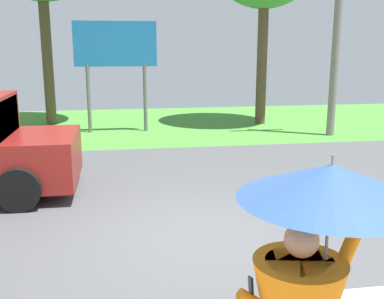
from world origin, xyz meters
The scene contains 3 objects.
ground_plane centered at (0.00, 2.95, -0.05)m, with size 40.00×22.00×0.20m.
utility_pole centered at (5.31, 7.04, 4.02)m, with size 1.80×0.24×7.67m.
roadside_billboard centered at (-1.28, 8.71, 2.55)m, with size 2.60×0.12×3.50m.
Camera 1 is at (-1.19, -6.16, 2.77)m, focal length 42.54 mm.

